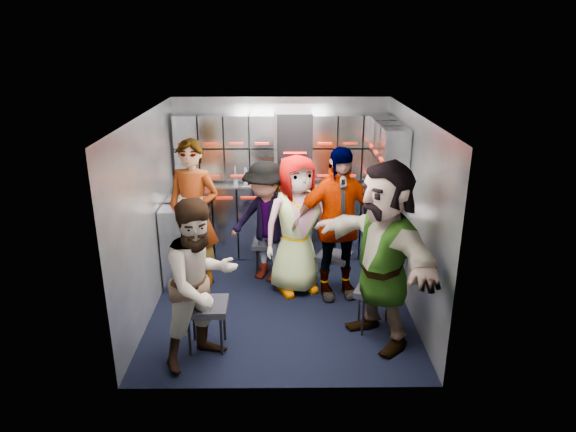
{
  "coord_description": "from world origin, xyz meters",
  "views": [
    {
      "loc": [
        0.03,
        -5.14,
        2.91
      ],
      "look_at": [
        0.08,
        0.35,
        0.9
      ],
      "focal_mm": 32.0,
      "sensor_mm": 36.0,
      "label": 1
    }
  ],
  "objects_px": {
    "attendant_arc_b": "(266,222)",
    "attendant_arc_d": "(337,224)",
    "jump_seat_near_right": "(376,293)",
    "jump_seat_center": "(296,256)",
    "attendant_arc_c": "(297,225)",
    "attendant_arc_a": "(201,283)",
    "jump_seat_mid_left": "(267,245)",
    "jump_seat_mid_right": "(334,258)",
    "attendant_standing": "(194,214)",
    "attendant_arc_e": "(383,255)",
    "jump_seat_near_left": "(206,309)"
  },
  "relations": [
    {
      "from": "jump_seat_center",
      "to": "attendant_arc_d",
      "type": "height_order",
      "value": "attendant_arc_d"
    },
    {
      "from": "attendant_arc_b",
      "to": "attendant_arc_c",
      "type": "distance_m",
      "value": 0.47
    },
    {
      "from": "attendant_arc_e",
      "to": "attendant_arc_c",
      "type": "bearing_deg",
      "value": -171.84
    },
    {
      "from": "jump_seat_mid_right",
      "to": "jump_seat_near_left",
      "type": "bearing_deg",
      "value": -137.23
    },
    {
      "from": "jump_seat_near_left",
      "to": "jump_seat_mid_left",
      "type": "distance_m",
      "value": 1.73
    },
    {
      "from": "attendant_arc_c",
      "to": "jump_seat_near_left",
      "type": "bearing_deg",
      "value": -148.31
    },
    {
      "from": "attendant_arc_d",
      "to": "attendant_arc_e",
      "type": "height_order",
      "value": "attendant_arc_e"
    },
    {
      "from": "attendant_arc_d",
      "to": "attendant_arc_b",
      "type": "bearing_deg",
      "value": 141.14
    },
    {
      "from": "attendant_arc_d",
      "to": "attendant_standing",
      "type": "bearing_deg",
      "value": 157.92
    },
    {
      "from": "jump_seat_near_right",
      "to": "attendant_arc_c",
      "type": "distance_m",
      "value": 1.23
    },
    {
      "from": "attendant_arc_d",
      "to": "jump_seat_center",
      "type": "bearing_deg",
      "value": 133.82
    },
    {
      "from": "jump_seat_center",
      "to": "attendant_arc_b",
      "type": "relative_size",
      "value": 0.27
    },
    {
      "from": "jump_seat_center",
      "to": "attendant_standing",
      "type": "distance_m",
      "value": 1.31
    },
    {
      "from": "jump_seat_mid_left",
      "to": "attendant_arc_a",
      "type": "height_order",
      "value": "attendant_arc_a"
    },
    {
      "from": "attendant_arc_d",
      "to": "attendant_arc_e",
      "type": "xyz_separation_m",
      "value": [
        0.34,
        -0.91,
        0.04
      ]
    },
    {
      "from": "attendant_arc_d",
      "to": "attendant_arc_e",
      "type": "distance_m",
      "value": 0.97
    },
    {
      "from": "attendant_standing",
      "to": "attendant_arc_a",
      "type": "xyz_separation_m",
      "value": [
        0.31,
        -1.54,
        -0.09
      ]
    },
    {
      "from": "attendant_arc_a",
      "to": "attendant_arc_d",
      "type": "distance_m",
      "value": 1.81
    },
    {
      "from": "attendant_arc_a",
      "to": "attendant_arc_c",
      "type": "relative_size",
      "value": 0.97
    },
    {
      "from": "jump_seat_near_right",
      "to": "attendant_arc_b",
      "type": "relative_size",
      "value": 0.34
    },
    {
      "from": "jump_seat_center",
      "to": "jump_seat_near_right",
      "type": "xyz_separation_m",
      "value": [
        0.78,
        -1.04,
        0.06
      ]
    },
    {
      "from": "jump_seat_near_right",
      "to": "attendant_arc_b",
      "type": "xyz_separation_m",
      "value": [
        -1.14,
        1.15,
        0.33
      ]
    },
    {
      "from": "jump_seat_near_left",
      "to": "attendant_standing",
      "type": "bearing_deg",
      "value": 102.85
    },
    {
      "from": "jump_seat_center",
      "to": "attendant_arc_e",
      "type": "height_order",
      "value": "attendant_arc_e"
    },
    {
      "from": "attendant_arc_b",
      "to": "attendant_arc_e",
      "type": "height_order",
      "value": "attendant_arc_e"
    },
    {
      "from": "jump_seat_center",
      "to": "attendant_arc_a",
      "type": "height_order",
      "value": "attendant_arc_a"
    },
    {
      "from": "attendant_standing",
      "to": "attendant_arc_c",
      "type": "bearing_deg",
      "value": 6.69
    },
    {
      "from": "jump_seat_mid_left",
      "to": "attendant_standing",
      "type": "relative_size",
      "value": 0.23
    },
    {
      "from": "jump_seat_center",
      "to": "attendant_arc_c",
      "type": "relative_size",
      "value": 0.25
    },
    {
      "from": "jump_seat_mid_left",
      "to": "jump_seat_near_left",
      "type": "bearing_deg",
      "value": -107.8
    },
    {
      "from": "attendant_arc_b",
      "to": "attendant_arc_d",
      "type": "xyz_separation_m",
      "value": [
        0.8,
        -0.42,
        0.13
      ]
    },
    {
      "from": "attendant_arc_a",
      "to": "attendant_arc_b",
      "type": "distance_m",
      "value": 1.73
    },
    {
      "from": "jump_seat_center",
      "to": "attendant_standing",
      "type": "height_order",
      "value": "attendant_standing"
    },
    {
      "from": "attendant_standing",
      "to": "attendant_arc_e",
      "type": "xyz_separation_m",
      "value": [
        1.98,
        -1.23,
        0.03
      ]
    },
    {
      "from": "attendant_arc_c",
      "to": "attendant_arc_e",
      "type": "height_order",
      "value": "attendant_arc_e"
    },
    {
      "from": "jump_seat_center",
      "to": "attendant_arc_c",
      "type": "bearing_deg",
      "value": -90.0
    },
    {
      "from": "attendant_arc_b",
      "to": "attendant_arc_c",
      "type": "height_order",
      "value": "attendant_arc_c"
    },
    {
      "from": "attendant_arc_e",
      "to": "jump_seat_center",
      "type": "bearing_deg",
      "value": -176.12
    },
    {
      "from": "jump_seat_mid_left",
      "to": "attendant_arc_b",
      "type": "distance_m",
      "value": 0.42
    },
    {
      "from": "jump_seat_mid_right",
      "to": "jump_seat_mid_left",
      "type": "bearing_deg",
      "value": 152.32
    },
    {
      "from": "jump_seat_near_left",
      "to": "jump_seat_near_right",
      "type": "distance_m",
      "value": 1.7
    },
    {
      "from": "jump_seat_near_left",
      "to": "jump_seat_center",
      "type": "xyz_separation_m",
      "value": [
        0.89,
        1.36,
        -0.07
      ]
    },
    {
      "from": "jump_seat_near_right",
      "to": "attendant_arc_c",
      "type": "bearing_deg",
      "value": 132.28
    },
    {
      "from": "jump_seat_near_right",
      "to": "attendant_arc_e",
      "type": "relative_size",
      "value": 0.28
    },
    {
      "from": "jump_seat_near_right",
      "to": "attendant_arc_e",
      "type": "bearing_deg",
      "value": -90.0
    },
    {
      "from": "attendant_arc_b",
      "to": "attendant_arc_d",
      "type": "relative_size",
      "value": 0.85
    },
    {
      "from": "jump_seat_mid_right",
      "to": "attendant_standing",
      "type": "distance_m",
      "value": 1.72
    },
    {
      "from": "jump_seat_mid_left",
      "to": "jump_seat_mid_right",
      "type": "relative_size",
      "value": 0.88
    },
    {
      "from": "jump_seat_near_right",
      "to": "attendant_arc_c",
      "type": "xyz_separation_m",
      "value": [
        -0.78,
        0.86,
        0.4
      ]
    },
    {
      "from": "jump_seat_mid_right",
      "to": "attendant_arc_d",
      "type": "distance_m",
      "value": 0.53
    }
  ]
}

